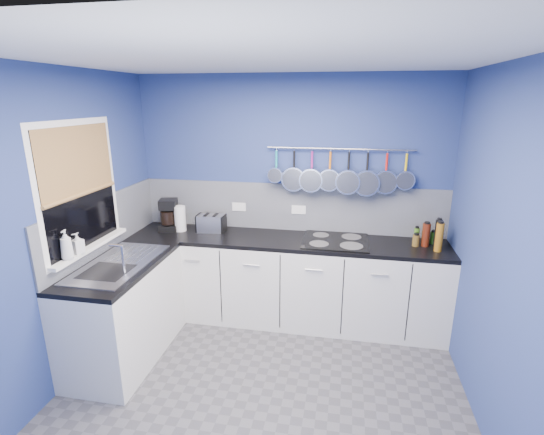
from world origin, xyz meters
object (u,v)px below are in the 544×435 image
(hob, at_px, (336,241))
(soap_bottle_a, at_px, (66,245))
(toaster, at_px, (211,223))
(canister, at_px, (216,226))
(soap_bottle_b, at_px, (78,243))
(coffee_maker, at_px, (168,215))
(paper_towel, at_px, (180,219))

(hob, bearing_deg, soap_bottle_a, -149.15)
(toaster, distance_m, canister, 0.07)
(soap_bottle_b, xyz_separation_m, hob, (2.03, 1.08, -0.23))
(soap_bottle_a, xyz_separation_m, hob, (2.03, 1.21, -0.26))
(coffee_maker, bearing_deg, soap_bottle_a, -114.77)
(coffee_maker, height_order, toaster, coffee_maker)
(paper_towel, relative_size, coffee_maker, 0.81)
(paper_towel, bearing_deg, coffee_maker, 179.70)
(paper_towel, height_order, canister, paper_towel)
(coffee_maker, bearing_deg, canister, -10.79)
(soap_bottle_b, bearing_deg, canister, 55.42)
(soap_bottle_b, bearing_deg, toaster, 57.86)
(toaster, xyz_separation_m, hob, (1.31, -0.07, -0.08))
(coffee_maker, height_order, hob, coffee_maker)
(coffee_maker, relative_size, toaster, 1.19)
(hob, bearing_deg, soap_bottle_b, -151.93)
(toaster, bearing_deg, paper_towel, -179.81)
(soap_bottle_b, height_order, paper_towel, soap_bottle_b)
(toaster, height_order, canister, toaster)
(soap_bottle_b, xyz_separation_m, toaster, (0.73, 1.16, -0.15))
(hob, bearing_deg, toaster, 176.88)
(soap_bottle_b, bearing_deg, soap_bottle_a, -90.00)
(toaster, relative_size, canister, 2.10)
(paper_towel, height_order, hob, paper_towel)
(soap_bottle_a, xyz_separation_m, toaster, (0.73, 1.29, -0.18))
(paper_towel, distance_m, canister, 0.40)
(soap_bottle_a, height_order, soap_bottle_b, soap_bottle_a)
(soap_bottle_a, relative_size, coffee_maker, 0.72)
(soap_bottle_b, distance_m, canister, 1.39)
(toaster, bearing_deg, canister, -23.34)
(paper_towel, height_order, coffee_maker, coffee_maker)
(soap_bottle_b, xyz_separation_m, paper_towel, (0.40, 1.12, -0.10))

